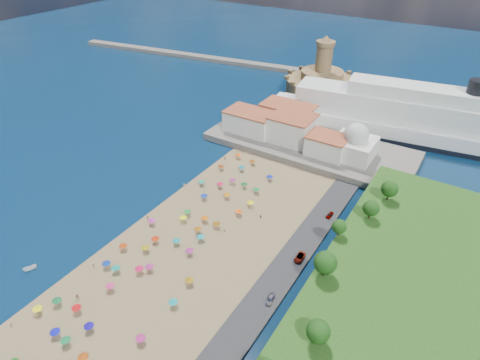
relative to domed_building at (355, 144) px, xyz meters
The scene contains 12 objects.
ground 77.60m from the domed_building, 112.91° to the right, with size 700.00×700.00×0.00m, color #071938.
terrace 21.44m from the domed_building, behind, with size 90.00×36.00×3.00m, color #59544C.
jetty 56.51m from the domed_building, 138.62° to the left, with size 18.00×70.00×2.40m, color #59544C.
breakwater 162.43m from the domed_building, 149.64° to the left, with size 200.00×7.00×2.60m, color #59544C.
waterfront_buildings 33.17m from the domed_building, behind, with size 57.00×29.00×11.00m.
domed_building is the anchor object (origin of this frame).
fortress 79.11m from the domed_building, 122.08° to the left, with size 40.00×40.00×32.40m.
cruise_ship 40.23m from the domed_building, 64.65° to the left, with size 141.41×40.56×30.55m.
beach_parasols 88.01m from the domed_building, 110.72° to the right, with size 31.14×115.92×2.20m.
beachgoers 87.47m from the domed_building, 114.23° to the right, with size 34.90×97.33×1.88m.
parked_cars 64.21m from the domed_building, 84.60° to the right, with size 2.36×46.41×1.36m.
hillside_trees 77.50m from the domed_building, 76.27° to the right, with size 13.97×107.88×7.90m.
Camera 1 is at (67.12, -75.19, 86.60)m, focal length 30.00 mm.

